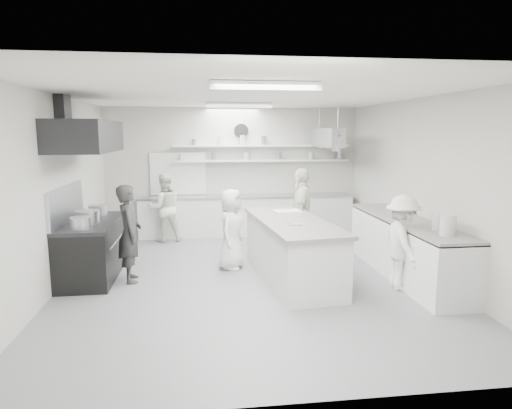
{
  "coord_description": "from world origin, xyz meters",
  "views": [
    {
      "loc": [
        -0.77,
        -7.03,
        2.41
      ],
      "look_at": [
        0.19,
        0.6,
        1.15
      ],
      "focal_mm": 30.82,
      "sensor_mm": 36.0,
      "label": 1
    }
  ],
  "objects": [
    {
      "name": "floor",
      "position": [
        0.0,
        0.0,
        -0.01
      ],
      "size": [
        6.0,
        7.0,
        0.02
      ],
      "primitive_type": "cube",
      "color": "gray",
      "rests_on": "ground"
    },
    {
      "name": "ceiling",
      "position": [
        0.0,
        0.0,
        3.01
      ],
      "size": [
        6.0,
        7.0,
        0.02
      ],
      "primitive_type": "cube",
      "color": "white",
      "rests_on": "wall_back"
    },
    {
      "name": "wall_back",
      "position": [
        0.0,
        3.5,
        1.5
      ],
      "size": [
        6.0,
        0.04,
        3.0
      ],
      "primitive_type": "cube",
      "color": "beige",
      "rests_on": "floor"
    },
    {
      "name": "wall_front",
      "position": [
        0.0,
        -3.5,
        1.5
      ],
      "size": [
        6.0,
        0.04,
        3.0
      ],
      "primitive_type": "cube",
      "color": "beige",
      "rests_on": "floor"
    },
    {
      "name": "wall_left",
      "position": [
        -3.0,
        0.0,
        1.5
      ],
      "size": [
        0.04,
        7.0,
        3.0
      ],
      "primitive_type": "cube",
      "color": "beige",
      "rests_on": "floor"
    },
    {
      "name": "wall_right",
      "position": [
        3.0,
        0.0,
        1.5
      ],
      "size": [
        0.04,
        7.0,
        3.0
      ],
      "primitive_type": "cube",
      "color": "beige",
      "rests_on": "floor"
    },
    {
      "name": "stove",
      "position": [
        -2.6,
        0.4,
        0.45
      ],
      "size": [
        0.8,
        1.8,
        0.9
      ],
      "primitive_type": "cube",
      "color": "black",
      "rests_on": "floor"
    },
    {
      "name": "exhaust_hood",
      "position": [
        -2.6,
        0.4,
        2.35
      ],
      "size": [
        0.85,
        2.0,
        0.5
      ],
      "primitive_type": "cube",
      "color": "#242427",
      "rests_on": "wall_left"
    },
    {
      "name": "back_counter",
      "position": [
        0.3,
        3.2,
        0.46
      ],
      "size": [
        5.0,
        0.6,
        0.92
      ],
      "primitive_type": "cube",
      "color": "white",
      "rests_on": "floor"
    },
    {
      "name": "shelf_lower",
      "position": [
        0.7,
        3.37,
        1.75
      ],
      "size": [
        4.2,
        0.26,
        0.04
      ],
      "primitive_type": "cube",
      "color": "white",
      "rests_on": "wall_back"
    },
    {
      "name": "shelf_upper",
      "position": [
        0.7,
        3.37,
        2.1
      ],
      "size": [
        4.2,
        0.26,
        0.04
      ],
      "primitive_type": "cube",
      "color": "white",
      "rests_on": "wall_back"
    },
    {
      "name": "pass_through_window",
      "position": [
        -1.3,
        3.48,
        1.45
      ],
      "size": [
        1.3,
        0.04,
        1.0
      ],
      "primitive_type": "cube",
      "color": "black",
      "rests_on": "wall_back"
    },
    {
      "name": "wall_clock",
      "position": [
        0.2,
        3.46,
        2.45
      ],
      "size": [
        0.32,
        0.05,
        0.32
      ],
      "primitive_type": "cylinder",
      "rotation": [
        1.57,
        0.0,
        0.0
      ],
      "color": "silver",
      "rests_on": "wall_back"
    },
    {
      "name": "right_counter",
      "position": [
        2.65,
        -0.2,
        0.47
      ],
      "size": [
        0.74,
        3.3,
        0.94
      ],
      "primitive_type": "cube",
      "color": "white",
      "rests_on": "floor"
    },
    {
      "name": "pot_rack",
      "position": [
        2.0,
        2.4,
        2.3
      ],
      "size": [
        0.3,
        1.6,
        0.4
      ],
      "primitive_type": "cube",
      "color": "#AFB1B9",
      "rests_on": "ceiling"
    },
    {
      "name": "light_fixture_front",
      "position": [
        0.0,
        -1.8,
        2.94
      ],
      "size": [
        1.3,
        0.25,
        0.1
      ],
      "primitive_type": "cube",
      "color": "white",
      "rests_on": "ceiling"
    },
    {
      "name": "light_fixture_rear",
      "position": [
        0.0,
        1.8,
        2.94
      ],
      "size": [
        1.3,
        0.25,
        0.1
      ],
      "primitive_type": "cube",
      "color": "white",
      "rests_on": "ceiling"
    },
    {
      "name": "prep_island",
      "position": [
        0.7,
        -0.11,
        0.47
      ],
      "size": [
        1.23,
        2.65,
        0.94
      ],
      "primitive_type": "cube",
      "rotation": [
        0.0,
        0.0,
        0.11
      ],
      "color": "white",
      "rests_on": "floor"
    },
    {
      "name": "stove_pot",
      "position": [
        -2.6,
        0.24,
        1.04
      ],
      "size": [
        0.38,
        0.38,
        0.25
      ],
      "primitive_type": "cylinder",
      "color": "#AFB1B9",
      "rests_on": "stove"
    },
    {
      "name": "cook_stove",
      "position": [
        -1.93,
        0.1,
        0.8
      ],
      "size": [
        0.48,
        0.64,
        1.59
      ],
      "primitive_type": "imported",
      "rotation": [
        0.0,
        0.0,
        1.76
      ],
      "color": "#2F2F2F",
      "rests_on": "floor"
    },
    {
      "name": "cook_back",
      "position": [
        -1.58,
        2.75,
        0.76
      ],
      "size": [
        0.86,
        0.74,
        1.53
      ],
      "primitive_type": "imported",
      "rotation": [
        0.0,
        0.0,
        -2.9
      ],
      "color": "white",
      "rests_on": "floor"
    },
    {
      "name": "cook_island_left",
      "position": [
        -0.26,
        0.58,
        0.72
      ],
      "size": [
        0.69,
        0.82,
        1.43
      ],
      "primitive_type": "imported",
      "rotation": [
        0.0,
        0.0,
        1.17
      ],
      "color": "white",
      "rests_on": "floor"
    },
    {
      "name": "cook_island_right",
      "position": [
        1.16,
        1.17,
        0.87
      ],
      "size": [
        0.74,
        1.1,
        1.74
      ],
      "primitive_type": "imported",
      "rotation": [
        0.0,
        0.0,
        -1.91
      ],
      "color": "white",
      "rests_on": "floor"
    },
    {
      "name": "cook_right",
      "position": [
        2.28,
        -0.8,
        0.74
      ],
      "size": [
        0.62,
        0.99,
        1.47
      ],
      "primitive_type": "imported",
      "rotation": [
        0.0,
        0.0,
        1.5
      ],
      "color": "white",
      "rests_on": "floor"
    },
    {
      "name": "bowl_island_a",
      "position": [
        0.67,
        -0.44,
        0.97
      ],
      "size": [
        0.26,
        0.26,
        0.06
      ],
      "primitive_type": "imported",
      "rotation": [
        0.0,
        0.0,
        -0.06
      ],
      "color": "#AFB1B9",
      "rests_on": "prep_island"
    },
    {
      "name": "bowl_island_b",
      "position": [
        0.81,
        0.14,
        0.98
      ],
      "size": [
        0.25,
        0.25,
        0.06
      ],
      "primitive_type": "imported",
      "rotation": [
        0.0,
        0.0,
        -0.3
      ],
      "color": "white",
      "rests_on": "prep_island"
    },
    {
      "name": "bowl_right",
      "position": [
        2.71,
        0.37,
        0.97
      ],
      "size": [
        0.22,
        0.22,
        0.05
      ],
      "primitive_type": "imported",
      "rotation": [
        0.0,
        0.0,
        0.05
      ],
      "color": "white",
      "rests_on": "right_counter"
    }
  ]
}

